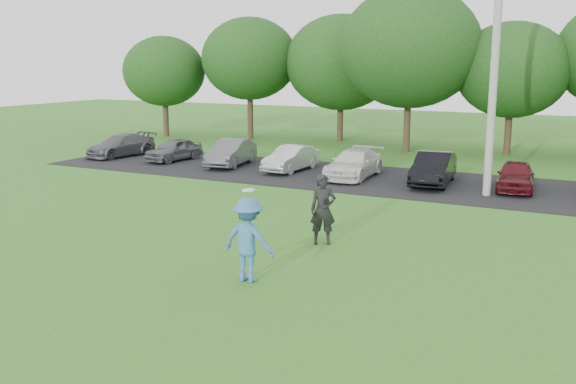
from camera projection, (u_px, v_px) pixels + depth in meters
name	position (u px, v px, depth m)	size (l,w,h in m)	color
ground	(220.00, 274.00, 14.84)	(100.00, 100.00, 0.00)	#367020
parking_lot	(393.00, 181.00, 26.20)	(32.00, 6.50, 0.03)	black
utility_pole	(495.00, 52.00, 22.32)	(0.28, 0.28, 10.24)	#A09F9B
frisbee_player	(248.00, 240.00, 14.21)	(1.24, 0.72, 2.14)	teal
camera_bystander	(323.00, 210.00, 17.10)	(0.82, 0.74, 1.89)	black
parked_cars	(385.00, 165.00, 26.34)	(30.77, 4.31, 1.25)	#505257
tree_row	(482.00, 59.00, 33.07)	(42.39, 9.85, 8.64)	#38281C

